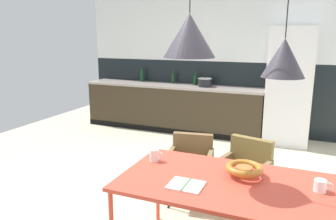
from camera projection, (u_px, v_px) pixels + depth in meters
name	position (u px, v px, depth m)	size (l,w,h in m)	color
ground_plane	(180.00, 206.00, 3.59)	(8.35, 8.35, 0.00)	beige
back_wall_splashback_dark	(238.00, 97.00, 6.27)	(6.27, 0.12, 1.36)	black
back_wall_panel_upper	(241.00, 25.00, 5.97)	(6.27, 0.12, 1.36)	silver
kitchen_counter	(172.00, 107.00, 6.46)	(3.56, 0.63, 0.90)	#362C1D
refrigerator_column	(289.00, 86.00, 5.53)	(0.73, 0.60, 2.00)	silver
dining_table	(228.00, 187.00, 2.50)	(1.66, 0.93, 0.75)	#D54533
armchair_facing_counter	(246.00, 166.00, 3.40)	(0.58, 0.57, 0.78)	brown
armchair_near_window	(191.00, 158.00, 3.65)	(0.55, 0.54, 0.75)	brown
fruit_bowl	(244.00, 169.00, 2.57)	(0.30, 0.30, 0.09)	#B2662D
open_book	(186.00, 185.00, 2.41)	(0.26, 0.22, 0.02)	white
mug_tall_blue	(321.00, 186.00, 2.32)	(0.13, 0.09, 0.09)	white
mug_glass_clear	(155.00, 155.00, 2.89)	(0.13, 0.08, 0.11)	white
cooking_pot	(205.00, 82.00, 6.10)	(0.26, 0.26, 0.18)	black
bottle_vinegar_dark	(195.00, 80.00, 6.28)	(0.07, 0.07, 0.24)	#0F3319
bottle_oil_tall	(142.00, 76.00, 6.78)	(0.07, 0.07, 0.30)	#0F3319
bottle_spice_small	(173.00, 78.00, 6.51)	(0.06, 0.06, 0.26)	#0F3319
pendant_lamp_over_table_near	(189.00, 36.00, 2.37)	(0.39, 0.39, 0.99)	black
pendant_lamp_over_table_far	(284.00, 58.00, 2.19)	(0.29, 0.29, 1.11)	black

